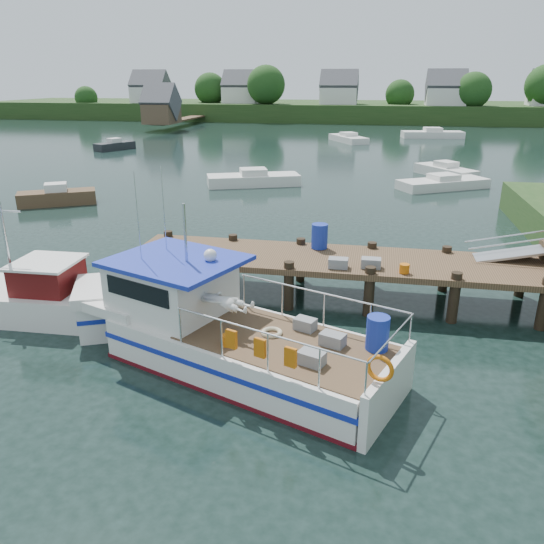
% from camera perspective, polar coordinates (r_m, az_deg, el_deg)
% --- Properties ---
extents(ground_plane, '(160.00, 160.00, 0.00)m').
position_cam_1_polar(ground_plane, '(18.14, 4.02, -2.47)').
color(ground_plane, black).
extents(far_shore, '(140.00, 42.55, 9.22)m').
position_cam_1_polar(far_shore, '(99.15, 10.41, 16.99)').
color(far_shore, '#253F1A').
rests_on(far_shore, ground).
extents(dock, '(16.60, 3.00, 4.78)m').
position_cam_1_polar(dock, '(17.89, 25.40, 2.87)').
color(dock, '#4F3925').
rests_on(dock, ground).
extents(lobster_boat, '(9.82, 5.78, 4.84)m').
position_cam_1_polar(lobster_boat, '(13.85, -6.62, -6.02)').
color(lobster_boat, silver).
rests_on(lobster_boat, ground).
extents(work_boat, '(7.26, 2.41, 3.82)m').
position_cam_1_polar(work_boat, '(18.01, -24.82, -2.46)').
color(work_boat, silver).
rests_on(work_boat, ground).
extents(moored_rowboat, '(4.43, 3.40, 1.24)m').
position_cam_1_polar(moored_rowboat, '(33.64, -22.11, 7.52)').
color(moored_rowboat, '#4F3925').
rests_on(moored_rowboat, ground).
extents(moored_far, '(7.68, 3.60, 1.25)m').
position_cam_1_polar(moored_far, '(70.75, 16.87, 14.02)').
color(moored_far, silver).
rests_on(moored_far, ground).
extents(moored_a, '(6.61, 4.25, 1.15)m').
position_cam_1_polar(moored_a, '(37.06, -2.01, 9.96)').
color(moored_a, silver).
rests_on(moored_a, ground).
extents(moored_b, '(4.46, 5.22, 1.14)m').
position_cam_1_polar(moored_b, '(42.48, 18.15, 10.29)').
color(moored_b, silver).
rests_on(moored_b, ground).
extents(moored_c, '(6.34, 4.95, 0.97)m').
position_cam_1_polar(moored_c, '(37.71, 17.92, 9.08)').
color(moored_c, silver).
rests_on(moored_c, ground).
extents(moored_d, '(5.01, 6.69, 1.09)m').
position_cam_1_polar(moored_d, '(64.02, 8.21, 14.04)').
color(moored_d, silver).
rests_on(moored_d, ground).
extents(moored_e, '(3.18, 4.44, 1.17)m').
position_cam_1_polar(moored_e, '(58.56, -16.56, 12.92)').
color(moored_e, black).
rests_on(moored_e, ground).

